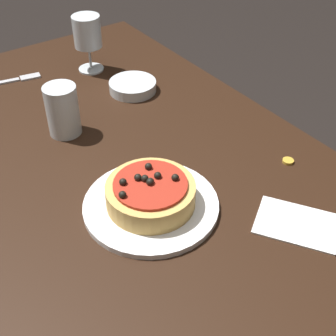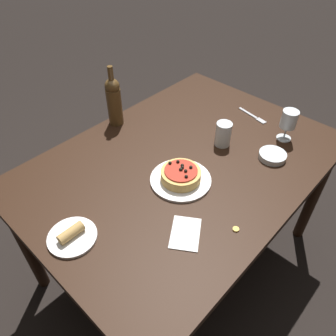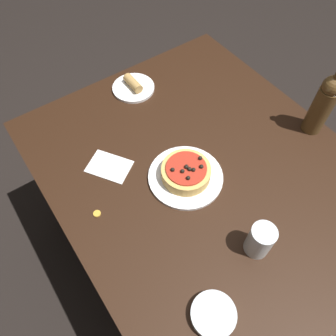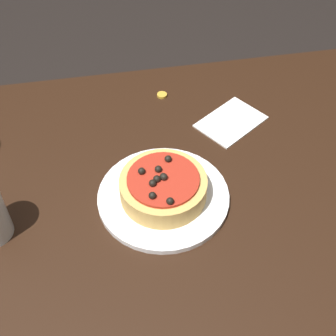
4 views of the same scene
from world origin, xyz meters
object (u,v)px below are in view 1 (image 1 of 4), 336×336
at_px(bottle_cap, 288,161).
at_px(fork, 12,80).
at_px(wine_glass, 87,33).
at_px(water_cup, 63,110).
at_px(side_bowl, 133,86).
at_px(dinner_plate, 151,205).
at_px(dining_table, 93,224).
at_px(pizza, 151,193).

bearing_deg(bottle_cap, fork, 27.33).
distance_m(wine_glass, bottle_cap, 0.64).
distance_m(water_cup, side_bowl, 0.24).
distance_m(dinner_plate, water_cup, 0.33).
relative_size(dining_table, pizza, 8.51).
height_order(water_cup, bottle_cap, water_cup).
distance_m(wine_glass, fork, 0.24).
xyz_separation_m(dining_table, fork, (0.52, -0.04, 0.09)).
height_order(dining_table, bottle_cap, bottle_cap).
distance_m(pizza, fork, 0.63).
bearing_deg(wine_glass, bottle_cap, -166.88).
bearing_deg(fork, pizza, -75.93).
xyz_separation_m(wine_glass, bottle_cap, (-0.62, -0.14, -0.10)).
distance_m(side_bowl, bottle_cap, 0.46).
distance_m(dinner_plate, wine_glass, 0.60).
height_order(dining_table, pizza, pizza).
bearing_deg(fork, side_bowl, -33.27).
relative_size(dinner_plate, fork, 1.43).
distance_m(dinner_plate, side_bowl, 0.45).
distance_m(dinner_plate, fork, 0.63).
height_order(pizza, wine_glass, wine_glass).
bearing_deg(dining_table, bottle_cap, -111.65).
xyz_separation_m(dining_table, side_bowl, (0.29, -0.28, 0.10)).
bearing_deg(bottle_cap, wine_glass, 13.12).
distance_m(pizza, bottle_cap, 0.32).
bearing_deg(fork, bottle_cap, -51.94).
distance_m(pizza, wine_glass, 0.59).
bearing_deg(side_bowl, pizza, 152.56).
bearing_deg(dining_table, pizza, -142.77).
xyz_separation_m(pizza, fork, (0.63, 0.04, -0.03)).
relative_size(dinner_plate, bottle_cap, 10.71).
distance_m(dining_table, wine_glass, 0.56).
distance_m(dining_table, water_cup, 0.27).
height_order(pizza, fork, pizza).
xyz_separation_m(dinner_plate, water_cup, (0.32, 0.02, 0.05)).
distance_m(water_cup, fork, 0.31).
bearing_deg(pizza, wine_glass, -16.93).
bearing_deg(water_cup, dinner_plate, -176.09).
relative_size(water_cup, fork, 0.66).
bearing_deg(fork, water_cup, -76.53).
bearing_deg(fork, dining_table, -83.87).
xyz_separation_m(side_bowl, bottle_cap, (-0.45, -0.11, -0.01)).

